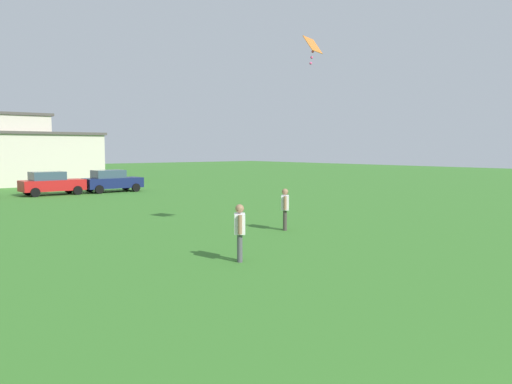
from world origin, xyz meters
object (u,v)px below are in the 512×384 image
bystander_near_trees (285,205)px  adult_bystander (240,228)px  parked_car_red_2 (51,183)px  kite (313,47)px  parked_car_navy_3 (112,181)px

bystander_near_trees → adult_bystander: bearing=167.2°
parked_car_red_2 → bystander_near_trees: bearing=-84.4°
kite → parked_car_red_2: 24.91m
adult_bystander → parked_car_red_2: 26.21m
adult_bystander → kite: 8.09m
bystander_near_trees → parked_car_navy_3: size_ratio=0.39×
bystander_near_trees → kite: bearing=-142.0°
adult_bystander → parked_car_navy_3: size_ratio=0.39×
bystander_near_trees → parked_car_navy_3: (2.26, 22.25, -0.15)m
bystander_near_trees → parked_car_red_2: bearing=47.1°
kite → parked_car_red_2: (-2.10, 24.03, -6.22)m
adult_bystander → bystander_near_trees: 6.21m
adult_bystander → parked_car_navy_3: bearing=19.8°
parked_car_navy_3 → parked_car_red_2: bearing=177.8°
kite → parked_car_navy_3: kite is taller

